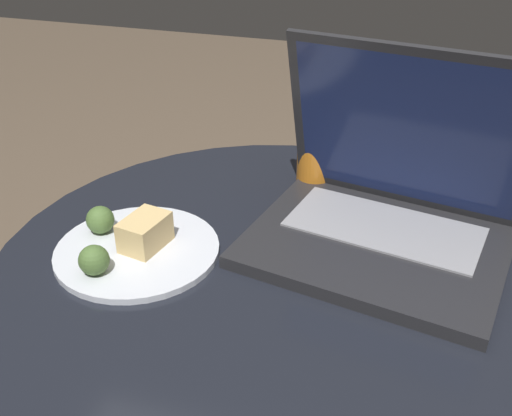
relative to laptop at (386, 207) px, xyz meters
The scene contains 5 objects.
table 0.23m from the laptop, 143.56° to the right, with size 0.75×0.75×0.51m.
laptop is the anchor object (origin of this frame).
beer_glass 0.19m from the laptop, 133.22° to the left, with size 0.06×0.06×0.21m.
snack_plate 0.34m from the laptop, 156.97° to the right, with size 0.22×0.22×0.05m.
fork 0.31m from the laptop, 148.82° to the right, with size 0.13×0.12×0.00m.
Camera 1 is at (0.17, -0.62, 0.97)m, focal length 42.00 mm.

